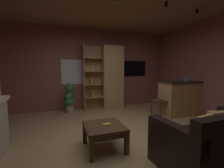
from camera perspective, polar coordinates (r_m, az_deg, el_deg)
name	(u,v)px	position (r m, az deg, el deg)	size (l,w,h in m)	color
floor	(119,141)	(3.12, 2.60, -20.46)	(5.77, 5.31, 0.02)	tan
wall_back	(90,69)	(5.39, -8.12, 5.67)	(5.89, 0.06, 2.75)	#8E544C
window_pane_back	(72,72)	(5.27, -14.63, 4.36)	(0.70, 0.01, 0.81)	white
bookshelf_cabinet	(110,78)	(5.30, -0.76, 2.35)	(1.37, 0.41, 2.14)	tan
kitchen_bar_counter	(182,98)	(5.07, 24.62, -4.61)	(1.36, 0.65, 1.01)	tan
tissue_box	(186,79)	(5.09, 25.96, 1.68)	(0.12, 0.12, 0.11)	#598CBF
leather_couch	(216,143)	(2.78, 34.38, -17.81)	(1.70, 0.94, 0.84)	black
coffee_table	(104,130)	(2.72, -2.93, -16.72)	(0.65, 0.67, 0.41)	#4C331E
table_book_0	(107,124)	(2.69, -1.89, -14.79)	(0.14, 0.08, 0.02)	gold
dining_chair	(163,98)	(4.65, 18.45, -5.02)	(0.47, 0.47, 0.92)	#4C331E
potted_floor_plant	(69,97)	(4.93, -15.69, -4.73)	(0.33, 0.31, 0.94)	#9E896B
wall_mounted_tv	(133,68)	(5.88, 7.98, 5.77)	(0.99, 0.06, 0.56)	black
track_light_spot_3	(166,5)	(3.70, 19.59, 26.17)	(0.07, 0.07, 0.09)	black
track_light_spot_4	(197,12)	(4.35, 29.15, 22.56)	(0.07, 0.07, 0.09)	black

